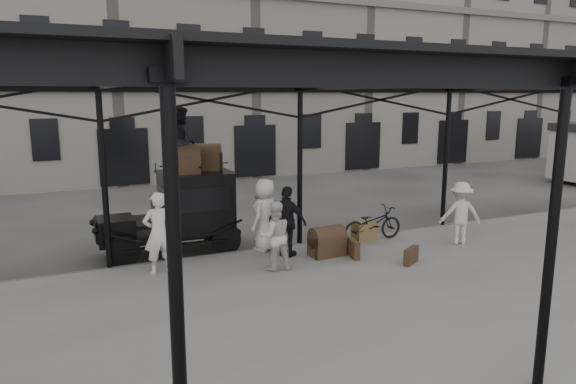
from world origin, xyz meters
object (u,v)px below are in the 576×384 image
(steamer_trunk_roof_near, at_px, (182,162))
(steamer_trunk_platform, at_px, (327,243))
(porter_left, at_px, (158,233))
(porter_official, at_px, (287,222))
(bicycle, at_px, (373,224))
(taxi, at_px, (184,209))

(steamer_trunk_roof_near, distance_m, steamer_trunk_platform, 4.28)
(steamer_trunk_roof_near, relative_size, steamer_trunk_platform, 0.98)
(porter_left, bearing_deg, steamer_trunk_roof_near, -128.07)
(porter_official, bearing_deg, bicycle, -120.55)
(porter_left, xyz_separation_m, steamer_trunk_roof_near, (0.94, 1.58, 1.40))
(porter_official, bearing_deg, steamer_trunk_platform, -149.14)
(steamer_trunk_roof_near, bearing_deg, bicycle, -17.72)
(steamer_trunk_roof_near, bearing_deg, porter_official, -38.93)
(steamer_trunk_roof_near, xyz_separation_m, steamer_trunk_platform, (3.19, -2.01, -2.02))
(porter_left, xyz_separation_m, porter_official, (3.19, -0.05, -0.05))
(bicycle, relative_size, steamer_trunk_platform, 2.10)
(porter_left, bearing_deg, bicycle, 175.16)
(porter_official, bearing_deg, taxi, 12.07)
(porter_official, height_order, bicycle, porter_official)
(taxi, bearing_deg, porter_official, -40.84)
(steamer_trunk_platform, bearing_deg, bicycle, 15.72)
(porter_official, distance_m, steamer_trunk_platform, 1.17)
(porter_official, xyz_separation_m, bicycle, (2.77, 0.32, -0.42))
(taxi, distance_m, porter_left, 2.10)
(taxi, height_order, steamer_trunk_roof_near, steamer_trunk_roof_near)
(porter_left, relative_size, steamer_trunk_roof_near, 2.20)
(taxi, bearing_deg, porter_left, -119.10)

